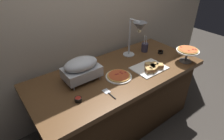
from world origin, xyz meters
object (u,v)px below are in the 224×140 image
heat_lamp (138,30)px  utensil_holder (145,47)px  sandwich_platter (151,68)px  sauce_cup_near (78,99)px  serving_spatula (109,93)px  chafing_dish (81,68)px  sauce_cup_far (160,52)px  pizza_plate_front (119,76)px  pizza_plate_center (188,51)px

heat_lamp → utensil_holder: 0.38m
sandwich_platter → sauce_cup_near: size_ratio=5.91×
heat_lamp → serving_spatula: size_ratio=2.69×
chafing_dish → sauce_cup_near: chafing_dish is taller
sauce_cup_near → sauce_cup_far: size_ratio=0.95×
sandwich_platter → utensil_holder: (0.26, 0.36, 0.04)m
sauce_cup_far → chafing_dish: bearing=175.7°
pizza_plate_front → serving_spatula: 0.28m
heat_lamp → chafing_dish: bearing=-179.7°
sauce_cup_near → serving_spatula: bearing=-16.6°
sauce_cup_far → utensil_holder: size_ratio=0.29×
pizza_plate_center → sandwich_platter: 0.48m
chafing_dish → pizza_plate_center: size_ratio=1.40×
sandwich_platter → serving_spatula: bearing=-174.8°
sandwich_platter → utensil_holder: utensil_holder is taller
pizza_plate_front → utensil_holder: utensil_holder is taller
serving_spatula → heat_lamp: bearing=27.6°
chafing_dish → sauce_cup_far: 1.08m
heat_lamp → pizza_plate_front: heat_lamp is taller
sauce_cup_near → pizza_plate_center: bearing=-6.0°
pizza_plate_front → sauce_cup_near: bearing=-171.6°
pizza_plate_front → chafing_dish: bearing=150.0°
pizza_plate_front → sauce_cup_far: size_ratio=4.15×
serving_spatula → chafing_dish: bearing=103.3°
heat_lamp → pizza_plate_center: 0.62m
pizza_plate_front → pizza_plate_center: size_ratio=1.05×
pizza_plate_center → sauce_cup_far: pizza_plate_center is taller
chafing_dish → heat_lamp: (0.73, 0.00, 0.21)m
sauce_cup_far → utensil_holder: (-0.12, 0.16, 0.04)m
pizza_plate_center → serving_spatula: (-1.06, 0.06, -0.12)m
heat_lamp → serving_spatula: heat_lamp is taller
heat_lamp → sauce_cup_far: (0.34, -0.08, -0.33)m
pizza_plate_front → sauce_cup_near: 0.51m
utensil_holder → pizza_plate_front: bearing=-157.7°
pizza_plate_front → sauce_cup_near: size_ratio=4.37×
pizza_plate_front → pizza_plate_center: bearing=-14.5°
utensil_holder → serving_spatula: size_ratio=1.29×
sandwich_platter → utensil_holder: size_ratio=1.65×
utensil_holder → sauce_cup_near: bearing=-163.6°
sandwich_platter → utensil_holder: 0.44m
pizza_plate_front → sauce_cup_near: (-0.50, -0.07, 0.01)m
sauce_cup_near → utensil_holder: bearing=16.4°
pizza_plate_front → serving_spatula: size_ratio=1.57×
chafing_dish → pizza_plate_front: bearing=-30.0°
chafing_dish → serving_spatula: chafing_dish is taller
serving_spatula → pizza_plate_front: bearing=33.0°
heat_lamp → sauce_cup_near: 1.01m
sandwich_platter → sauce_cup_far: (0.38, 0.20, -0.01)m
pizza_plate_center → serving_spatula: size_ratio=1.49×
chafing_dish → sandwich_platter: 0.75m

